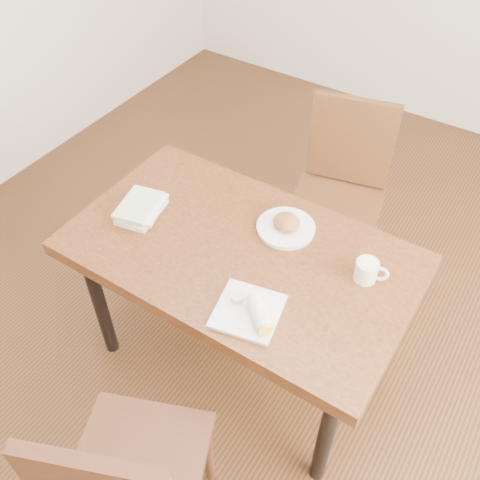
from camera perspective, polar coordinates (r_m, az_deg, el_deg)
The scene contains 8 objects.
ground at distance 2.61m, azimuth -0.00°, elevation -12.51°, with size 4.00×5.00×0.01m, color #472814.
room_walls at distance 1.50m, azimuth -0.00°, elevation 22.95°, with size 4.02×5.02×2.80m.
table at distance 2.07m, azimuth -0.00°, elevation -2.59°, with size 1.30×0.76×0.75m.
chair_far at distance 2.65m, azimuth 10.74°, elevation 5.86°, with size 0.50×0.50×0.95m.
plate_scone at distance 2.07m, azimuth 4.93°, elevation 1.51°, with size 0.23×0.23×0.07m.
coffee_mug at distance 1.93m, azimuth 13.44°, elevation -3.18°, with size 0.12×0.08×0.08m.
plate_burrito at distance 1.79m, azimuth 1.22°, elevation -7.66°, with size 0.26×0.26×0.07m.
book_stack at distance 2.17m, azimuth -10.45°, elevation 3.33°, with size 0.20×0.24×0.05m.
Camera 1 is at (0.75, -1.16, 2.20)m, focal length 40.00 mm.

